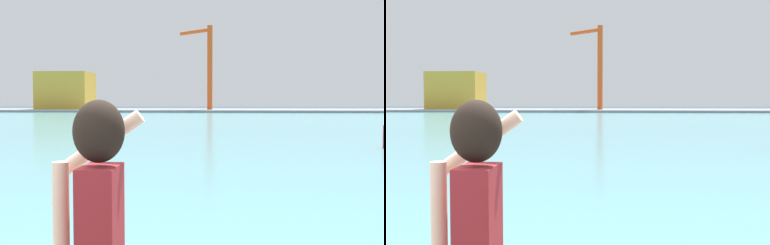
{
  "view_description": "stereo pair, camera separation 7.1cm",
  "coord_description": "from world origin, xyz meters",
  "views": [
    {
      "loc": [
        1.64,
        -2.8,
        2.33
      ],
      "look_at": [
        1.09,
        4.67,
        1.98
      ],
      "focal_mm": 45.06,
      "sensor_mm": 36.0,
      "label": 1
    },
    {
      "loc": [
        1.71,
        -2.8,
        2.33
      ],
      "look_at": [
        1.09,
        4.67,
        1.98
      ],
      "focal_mm": 45.06,
      "sensor_mm": 36.0,
      "label": 2
    }
  ],
  "objects": [
    {
      "name": "port_crane",
      "position": [
        -2.3,
        89.83,
        9.85
      ],
      "size": [
        6.75,
        6.08,
        15.97
      ],
      "color": "#D84C19",
      "rests_on": "far_shore_dock"
    },
    {
      "name": "person_photographer",
      "position": [
        0.94,
        -0.25,
        1.66
      ],
      "size": [
        0.53,
        0.55,
        1.74
      ],
      "rotation": [
        0.0,
        0.0,
        1.6
      ],
      "color": "#2D3342",
      "rests_on": "quay_promenade"
    },
    {
      "name": "warehouse_left",
      "position": [
        -30.54,
        91.29,
        4.12
      ],
      "size": [
        10.12,
        8.07,
        7.35
      ],
      "primitive_type": "cube",
      "color": "gold",
      "rests_on": "far_shore_dock"
    },
    {
      "name": "harbor_water",
      "position": [
        0.0,
        52.0,
        0.01
      ],
      "size": [
        140.0,
        100.0,
        0.02
      ],
      "primitive_type": "cube",
      "color": "#599EA8",
      "rests_on": "ground_plane"
    },
    {
      "name": "ground_plane",
      "position": [
        0.0,
        50.0,
        0.0
      ],
      "size": [
        220.0,
        220.0,
        0.0
      ],
      "primitive_type": "plane",
      "color": "#334751"
    },
    {
      "name": "far_shore_dock",
      "position": [
        0.0,
        92.0,
        0.22
      ],
      "size": [
        140.0,
        20.0,
        0.45
      ],
      "primitive_type": "cube",
      "color": "gray",
      "rests_on": "ground_plane"
    }
  ]
}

